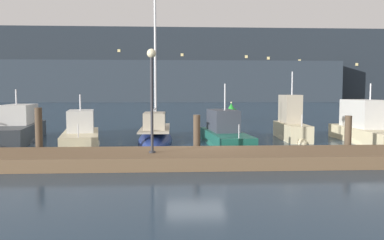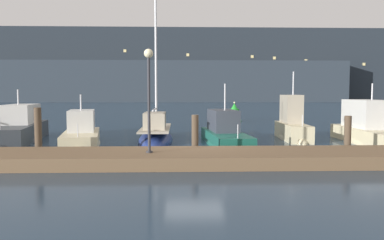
{
  "view_description": "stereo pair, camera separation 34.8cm",
  "coord_description": "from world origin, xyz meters",
  "px_view_note": "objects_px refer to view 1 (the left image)",
  "views": [
    {
      "loc": [
        -0.97,
        -15.83,
        2.58
      ],
      "look_at": [
        0.0,
        2.97,
        1.2
      ],
      "focal_mm": 35.0,
      "sensor_mm": 36.0,
      "label": 1
    },
    {
      "loc": [
        -0.62,
        -15.84,
        2.58
      ],
      "look_at": [
        0.0,
        2.97,
        1.2
      ],
      "focal_mm": 35.0,
      "sensor_mm": 36.0,
      "label": 2
    }
  ],
  "objects_px": {
    "motorboat_berth_2": "(17,134)",
    "channel_buoy": "(231,114)",
    "sailboat_berth_4": "(155,137)",
    "motorboat_berth_7": "(369,135)",
    "dock_lamppost": "(152,83)",
    "motorboat_berth_6": "(291,131)",
    "motorboat_berth_5": "(225,138)",
    "motorboat_berth_3": "(81,139)"
  },
  "relations": [
    {
      "from": "motorboat_berth_2",
      "to": "channel_buoy",
      "type": "bearing_deg",
      "value": 44.06
    },
    {
      "from": "sailboat_berth_4",
      "to": "motorboat_berth_7",
      "type": "distance_m",
      "value": 11.14
    },
    {
      "from": "motorboat_berth_2",
      "to": "motorboat_berth_7",
      "type": "xyz_separation_m",
      "value": [
        18.43,
        -1.51,
        0.03
      ]
    },
    {
      "from": "dock_lamppost",
      "to": "sailboat_berth_4",
      "type": "bearing_deg",
      "value": 91.7
    },
    {
      "from": "dock_lamppost",
      "to": "motorboat_berth_2",
      "type": "bearing_deg",
      "value": 136.95
    },
    {
      "from": "motorboat_berth_6",
      "to": "dock_lamppost",
      "type": "relative_size",
      "value": 1.26
    },
    {
      "from": "motorboat_berth_2",
      "to": "sailboat_berth_4",
      "type": "height_order",
      "value": "sailboat_berth_4"
    },
    {
      "from": "motorboat_berth_5",
      "to": "motorboat_berth_7",
      "type": "bearing_deg",
      "value": 1.19
    },
    {
      "from": "motorboat_berth_6",
      "to": "channel_buoy",
      "type": "height_order",
      "value": "motorboat_berth_6"
    },
    {
      "from": "sailboat_berth_4",
      "to": "motorboat_berth_5",
      "type": "xyz_separation_m",
      "value": [
        3.54,
        -1.33,
        0.1
      ]
    },
    {
      "from": "motorboat_berth_6",
      "to": "channel_buoy",
      "type": "bearing_deg",
      "value": 95.81
    },
    {
      "from": "motorboat_berth_6",
      "to": "motorboat_berth_7",
      "type": "relative_size",
      "value": 0.68
    },
    {
      "from": "motorboat_berth_5",
      "to": "motorboat_berth_6",
      "type": "bearing_deg",
      "value": 24.13
    },
    {
      "from": "motorboat_berth_2",
      "to": "dock_lamppost",
      "type": "xyz_separation_m",
      "value": [
        7.56,
        -7.06,
        2.56
      ]
    },
    {
      "from": "motorboat_berth_3",
      "to": "motorboat_berth_7",
      "type": "distance_m",
      "value": 14.74
    },
    {
      "from": "motorboat_berth_3",
      "to": "motorboat_berth_7",
      "type": "xyz_separation_m",
      "value": [
        14.74,
        -0.11,
        0.1
      ]
    },
    {
      "from": "motorboat_berth_3",
      "to": "motorboat_berth_5",
      "type": "height_order",
      "value": "motorboat_berth_5"
    },
    {
      "from": "sailboat_berth_4",
      "to": "motorboat_berth_6",
      "type": "xyz_separation_m",
      "value": [
        7.51,
        0.45,
        0.25
      ]
    },
    {
      "from": "motorboat_berth_3",
      "to": "dock_lamppost",
      "type": "bearing_deg",
      "value": -55.67
    },
    {
      "from": "motorboat_berth_3",
      "to": "motorboat_berth_6",
      "type": "relative_size",
      "value": 1.25
    },
    {
      "from": "sailboat_berth_4",
      "to": "channel_buoy",
      "type": "distance_m",
      "value": 14.81
    },
    {
      "from": "channel_buoy",
      "to": "dock_lamppost",
      "type": "height_order",
      "value": "dock_lamppost"
    },
    {
      "from": "motorboat_berth_3",
      "to": "channel_buoy",
      "type": "relative_size",
      "value": 3.26
    },
    {
      "from": "motorboat_berth_2",
      "to": "motorboat_berth_6",
      "type": "distance_m",
      "value": 14.87
    },
    {
      "from": "motorboat_berth_3",
      "to": "motorboat_berth_5",
      "type": "xyz_separation_m",
      "value": [
        7.21,
        -0.27,
        0.01
      ]
    },
    {
      "from": "sailboat_berth_4",
      "to": "motorboat_berth_7",
      "type": "bearing_deg",
      "value": -6.04
    },
    {
      "from": "motorboat_berth_5",
      "to": "sailboat_berth_4",
      "type": "bearing_deg",
      "value": 159.44
    },
    {
      "from": "dock_lamppost",
      "to": "motorboat_berth_5",
      "type": "bearing_deg",
      "value": 58.19
    },
    {
      "from": "motorboat_berth_2",
      "to": "sailboat_berth_4",
      "type": "distance_m",
      "value": 7.37
    },
    {
      "from": "motorboat_berth_3",
      "to": "motorboat_berth_5",
      "type": "relative_size",
      "value": 0.91
    },
    {
      "from": "motorboat_berth_3",
      "to": "motorboat_berth_6",
      "type": "distance_m",
      "value": 11.28
    },
    {
      "from": "motorboat_berth_6",
      "to": "motorboat_berth_3",
      "type": "bearing_deg",
      "value": -172.31
    },
    {
      "from": "motorboat_berth_7",
      "to": "dock_lamppost",
      "type": "xyz_separation_m",
      "value": [
        -10.88,
        -5.54,
        2.53
      ]
    },
    {
      "from": "sailboat_berth_4",
      "to": "motorboat_berth_5",
      "type": "height_order",
      "value": "sailboat_berth_4"
    },
    {
      "from": "motorboat_berth_3",
      "to": "motorboat_berth_7",
      "type": "bearing_deg",
      "value": -0.44
    },
    {
      "from": "motorboat_berth_6",
      "to": "sailboat_berth_4",
      "type": "bearing_deg",
      "value": -176.58
    },
    {
      "from": "motorboat_berth_7",
      "to": "channel_buoy",
      "type": "relative_size",
      "value": 3.86
    },
    {
      "from": "motorboat_berth_6",
      "to": "dock_lamppost",
      "type": "bearing_deg",
      "value": -135.57
    },
    {
      "from": "motorboat_berth_7",
      "to": "motorboat_berth_2",
      "type": "bearing_deg",
      "value": 175.31
    },
    {
      "from": "motorboat_berth_2",
      "to": "motorboat_berth_3",
      "type": "relative_size",
      "value": 1.29
    },
    {
      "from": "motorboat_berth_5",
      "to": "motorboat_berth_6",
      "type": "distance_m",
      "value": 4.35
    },
    {
      "from": "motorboat_berth_5",
      "to": "motorboat_berth_6",
      "type": "height_order",
      "value": "motorboat_berth_6"
    }
  ]
}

